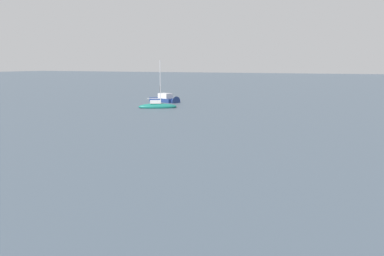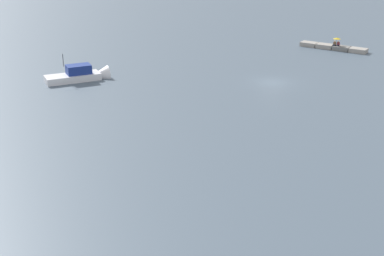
# 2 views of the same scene
# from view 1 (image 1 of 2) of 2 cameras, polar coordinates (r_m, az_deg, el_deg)

# --- Properties ---
(sailboat_teal_near) EXTENTS (4.24, 5.66, 7.21)m
(sailboat_teal_near) POSITION_cam_1_polar(r_m,az_deg,el_deg) (56.64, -5.16, 3.26)
(sailboat_teal_near) COLOR #197266
(sailboat_teal_near) RESTS_ON ground_plane
(motorboat_navy_mid) EXTENTS (3.73, 6.22, 3.34)m
(motorboat_navy_mid) POSITION_cam_1_polar(r_m,az_deg,el_deg) (65.41, -3.79, 4.18)
(motorboat_navy_mid) COLOR navy
(motorboat_navy_mid) RESTS_ON ground_plane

